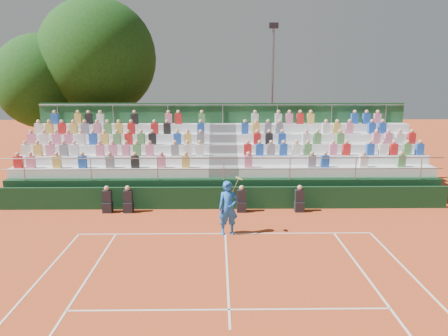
{
  "coord_description": "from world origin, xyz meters",
  "views": [
    {
      "loc": [
        -0.27,
        -15.57,
        5.78
      ],
      "look_at": [
        0.0,
        3.5,
        1.8
      ],
      "focal_mm": 35.0,
      "sensor_mm": 36.0,
      "label": 1
    }
  ],
  "objects_px": {
    "tree_west": "(43,82)",
    "tennis_player": "(228,208)",
    "floodlight_mast": "(272,85)",
    "tree_east": "(98,58)"
  },
  "relations": [
    {
      "from": "tennis_player",
      "to": "floodlight_mast",
      "type": "height_order",
      "value": "floodlight_mast"
    },
    {
      "from": "tennis_player",
      "to": "tree_east",
      "type": "bearing_deg",
      "value": 121.81
    },
    {
      "from": "tennis_player",
      "to": "tree_west",
      "type": "height_order",
      "value": "tree_west"
    },
    {
      "from": "tennis_player",
      "to": "floodlight_mast",
      "type": "relative_size",
      "value": 0.24
    },
    {
      "from": "tree_west",
      "to": "floodlight_mast",
      "type": "bearing_deg",
      "value": 5.79
    },
    {
      "from": "tennis_player",
      "to": "tree_west",
      "type": "distance_m",
      "value": 17.27
    },
    {
      "from": "tree_west",
      "to": "tree_east",
      "type": "relative_size",
      "value": 0.79
    },
    {
      "from": "tree_east",
      "to": "floodlight_mast",
      "type": "xyz_separation_m",
      "value": [
        11.14,
        1.02,
        -1.67
      ]
    },
    {
      "from": "tennis_player",
      "to": "tree_east",
      "type": "height_order",
      "value": "tree_east"
    },
    {
      "from": "tree_west",
      "to": "tennis_player",
      "type": "bearing_deg",
      "value": -47.44
    }
  ]
}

